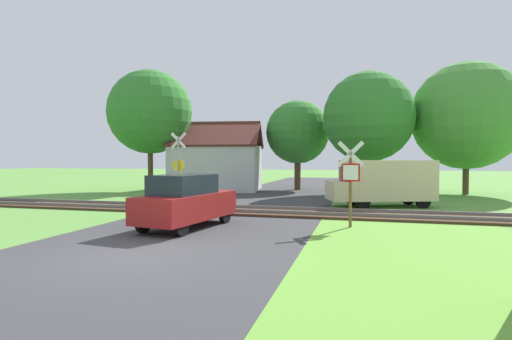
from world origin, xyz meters
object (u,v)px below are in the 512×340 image
object	(u,v)px
crossing_sign_far	(178,163)
mail_truck	(383,181)
stop_sign_near	(351,178)
house	(218,166)
tree_left	(150,112)
tree_center	(298,132)
tree_far	(467,116)
tree_right	(368,117)
parked_car	(186,201)

from	to	relation	value
crossing_sign_far	mail_truck	size ratio (longest dim) A/B	0.71
stop_sign_near	house	xyz separation A→B (m)	(-10.03, 14.45, 0.14)
stop_sign_near	tree_left	size ratio (longest dim) A/B	0.33
stop_sign_near	tree_left	distance (m)	19.37
crossing_sign_far	house	xyz separation A→B (m)	(-0.96, 8.64, -0.28)
stop_sign_near	tree_center	size ratio (longest dim) A/B	0.43
tree_far	mail_truck	world-z (taller)	tree_far
house	tree_far	size ratio (longest dim) A/B	0.85
tree_right	tree_left	world-z (taller)	tree_left
tree_center	crossing_sign_far	bearing A→B (deg)	-114.78
stop_sign_near	tree_left	xyz separation A→B (m)	(-14.41, 12.31, 4.02)
crossing_sign_far	parked_car	bearing A→B (deg)	-63.99
crossing_sign_far	mail_truck	distance (m)	10.51
crossing_sign_far	parked_car	distance (m)	8.30
house	tree_left	distance (m)	6.23
tree_left	mail_truck	xyz separation A→B (m)	(15.79, -5.90, -4.46)
crossing_sign_far	house	world-z (taller)	house
stop_sign_near	tree_right	xyz separation A→B (m)	(0.80, 13.52, 3.39)
tree_center	house	bearing A→B (deg)	-163.08
stop_sign_near	crossing_sign_far	bearing A→B (deg)	-36.95
stop_sign_near	mail_truck	world-z (taller)	stop_sign_near
stop_sign_near	house	distance (m)	17.59
tree_right	tree_far	distance (m)	6.35
tree_center	tree_left	distance (m)	10.94
tree_left	tree_far	distance (m)	21.56
house	tree_far	distance (m)	17.34
mail_truck	parked_car	size ratio (longest dim) A/B	1.24
crossing_sign_far	tree_center	world-z (taller)	tree_center
tree_center	parked_car	size ratio (longest dim) A/B	1.59
tree_right	tree_left	size ratio (longest dim) A/B	0.92
stop_sign_near	tree_right	distance (m)	13.96
house	tree_far	world-z (taller)	tree_far
tree_right	crossing_sign_far	bearing A→B (deg)	-142.02
house	tree_right	distance (m)	11.35
tree_right	tree_far	size ratio (longest dim) A/B	0.93
crossing_sign_far	tree_far	distance (m)	18.73
stop_sign_near	mail_truck	bearing A→B (deg)	-106.47
house	stop_sign_near	bearing A→B (deg)	-64.02
house	mail_truck	size ratio (longest dim) A/B	1.39
tree_far	mail_truck	size ratio (longest dim) A/B	1.65
tree_right	tree_far	world-z (taller)	tree_far
mail_truck	tree_left	bearing A→B (deg)	50.98
crossing_sign_far	tree_left	world-z (taller)	tree_left
stop_sign_near	parked_car	size ratio (longest dim) A/B	0.69
house	tree_left	xyz separation A→B (m)	(-4.37, -2.14, 3.89)
stop_sign_near	tree_far	bearing A→B (deg)	-119.30
tree_right	mail_truck	distance (m)	8.09
tree_right	mail_truck	size ratio (longest dim) A/B	1.53
stop_sign_near	mail_truck	distance (m)	6.58
tree_center	parked_car	distance (m)	18.04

